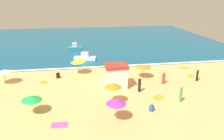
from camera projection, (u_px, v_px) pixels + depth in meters
The scene contains 23 objects.
ground_plane at pixel (108, 82), 29.77m from camera, with size 60.00×60.00×0.00m, color #E5B26B.
ocean_water at pixel (92, 40), 55.92m from camera, with size 60.00×44.00×0.10m, color #0F567A.
wave_breaker_foam at pixel (102, 67), 35.62m from camera, with size 57.00×0.70×0.01m, color white.
lifeguard_cabana at pixel (116, 75), 27.73m from camera, with size 2.74×2.30×2.94m.
beach_umbrella_0 at pixel (143, 66), 30.80m from camera, with size 2.91×2.90×1.93m.
beach_umbrella_1 at pixel (116, 102), 20.16m from camera, with size 2.14×2.15×2.15m.
beach_umbrella_2 at pixel (32, 98), 21.43m from camera, with size 2.58×2.57×1.95m.
beach_umbrella_3 at pixel (113, 85), 23.35m from camera, with size 2.39×2.39×2.34m.
beach_umbrella_4 at pixel (4, 71), 28.73m from camera, with size 2.83×2.82×1.99m.
beach_umbrella_5 at pixel (78, 61), 32.15m from camera, with size 2.47×2.45×2.17m.
beachgoer_0 at pixel (58, 75), 30.99m from camera, with size 0.51×0.51×0.97m.
beachgoer_1 at pixel (181, 95), 24.05m from camera, with size 0.38×0.38×1.73m.
beachgoer_2 at pixel (164, 78), 28.98m from camera, with size 0.42×0.42×1.59m.
beachgoer_3 at pixel (152, 108), 22.24m from camera, with size 0.53×0.53×0.86m.
beachgoer_4 at pixel (197, 75), 29.88m from camera, with size 0.40×0.40×1.67m.
beachgoer_5 at pixel (139, 85), 26.57m from camera, with size 0.44×0.44×1.79m.
beach_towel_0 at pixel (158, 98), 25.24m from camera, with size 1.69×1.48×0.01m.
beach_towel_1 at pixel (44, 82), 29.66m from camera, with size 1.29×1.38×0.01m.
beach_towel_2 at pixel (59, 125), 20.01m from camera, with size 1.53×1.01×0.01m.
beach_towel_3 at pixel (184, 68), 35.36m from camera, with size 1.72×1.07×0.01m.
beach_towel_4 at pixel (191, 76), 31.90m from camera, with size 1.31×1.49×0.01m.
small_boat_0 at pixel (85, 57), 39.13m from camera, with size 3.89×1.90×1.37m.
small_boat_1 at pixel (75, 47), 46.76m from camera, with size 2.83×1.38×1.32m.
Camera 1 is at (-3.84, -27.40, 11.11)m, focal length 36.10 mm.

